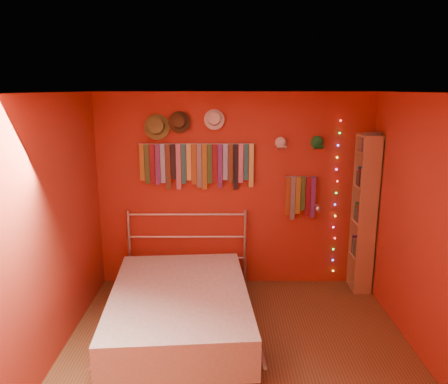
{
  "coord_description": "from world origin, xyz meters",
  "views": [
    {
      "loc": [
        -0.15,
        -3.7,
        2.53
      ],
      "look_at": [
        -0.14,
        0.9,
        1.44
      ],
      "focal_mm": 35.0,
      "sensor_mm": 36.0,
      "label": 1
    }
  ],
  "objects_px": {
    "tie_rack": "(197,164)",
    "bookshelf": "(367,213)",
    "bed": "(180,307)",
    "reading_lamp": "(317,208)"
  },
  "relations": [
    {
      "from": "tie_rack",
      "to": "bookshelf",
      "type": "distance_m",
      "value": 2.22
    },
    {
      "from": "bookshelf",
      "to": "bed",
      "type": "xyz_separation_m",
      "value": [
        -2.27,
        -0.95,
        -0.78
      ]
    },
    {
      "from": "reading_lamp",
      "to": "bookshelf",
      "type": "xyz_separation_m",
      "value": [
        0.63,
        0.02,
        -0.08
      ]
    },
    {
      "from": "reading_lamp",
      "to": "bookshelf",
      "type": "bearing_deg",
      "value": 2.04
    },
    {
      "from": "bookshelf",
      "to": "bed",
      "type": "bearing_deg",
      "value": -157.39
    },
    {
      "from": "tie_rack",
      "to": "bed",
      "type": "height_order",
      "value": "tie_rack"
    },
    {
      "from": "tie_rack",
      "to": "reading_lamp",
      "type": "distance_m",
      "value": 1.6
    },
    {
      "from": "reading_lamp",
      "to": "bookshelf",
      "type": "height_order",
      "value": "bookshelf"
    },
    {
      "from": "tie_rack",
      "to": "reading_lamp",
      "type": "bearing_deg",
      "value": -6.77
    },
    {
      "from": "reading_lamp",
      "to": "bed",
      "type": "distance_m",
      "value": 2.07
    }
  ]
}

